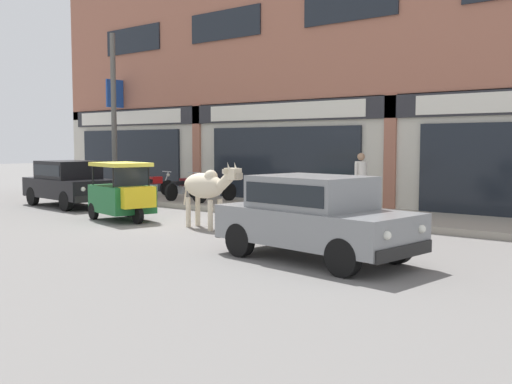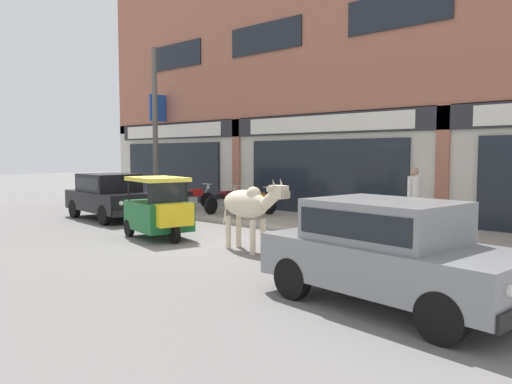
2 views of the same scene
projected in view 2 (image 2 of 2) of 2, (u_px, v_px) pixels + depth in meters
ground_plane at (205, 239)px, 12.23m from camera, size 90.00×90.00×0.00m
sidewalk at (295, 221)px, 14.91m from camera, size 19.00×2.87×0.16m
shop_building at (329, 66)px, 15.80m from camera, size 23.00×1.40×10.14m
cow at (248, 205)px, 10.65m from camera, size 2.14×0.75×1.61m
car_0 at (110, 194)px, 15.98m from camera, size 3.74×2.00×1.46m
car_1 at (388, 248)px, 6.78m from camera, size 3.75×2.02×1.46m
auto_rickshaw at (160, 212)px, 12.32m from camera, size 2.13×1.52×1.52m
motorcycle_0 at (193, 198)px, 17.44m from camera, size 0.55×1.81×0.88m
motorcycle_1 at (223, 201)px, 16.47m from camera, size 0.53×1.81×0.88m
motorcycle_2 at (255, 204)px, 15.54m from camera, size 0.52×1.81×0.88m
pedestrian at (414, 192)px, 12.28m from camera, size 0.32×0.50×1.60m
utility_pole at (155, 129)px, 17.41m from camera, size 0.18×0.18×5.61m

